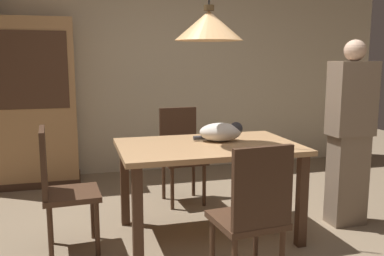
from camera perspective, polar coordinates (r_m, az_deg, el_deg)
The scene contains 9 objects.
back_wall at distance 5.32m, azimuth -6.22°, elevation 9.75°, with size 6.40×0.10×2.90m, color beige.
dining_table at distance 3.33m, azimuth 2.18°, elevation -3.90°, with size 1.40×0.90×0.75m.
chair_far_back at distance 4.18m, azimuth -1.51°, elevation -3.06°, with size 0.42×0.42×0.93m.
chair_near_front at distance 2.59m, azimuth 8.30°, elevation -11.18°, with size 0.44×0.44×0.93m.
chair_left_side at distance 3.22m, azimuth -17.51°, elevation -7.36°, with size 0.42×0.42×0.93m.
cat_sleeping at distance 3.42m, azimuth 4.05°, elevation -0.53°, with size 0.40×0.28×0.16m.
pendant_lamp at distance 3.25m, azimuth 2.30°, elevation 13.77°, with size 0.52×0.52×1.30m.
hutch_bookcase at distance 4.98m, azimuth -21.78°, elevation 2.69°, with size 1.12×0.45×1.85m.
person_standing at distance 3.78m, azimuth 20.64°, elevation -0.78°, with size 0.36×0.22×1.57m.
Camera 1 is at (-0.85, -2.60, 1.42)m, focal length 39.28 mm.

